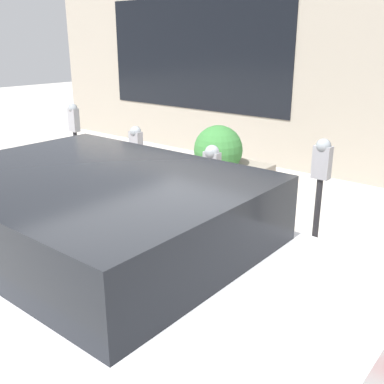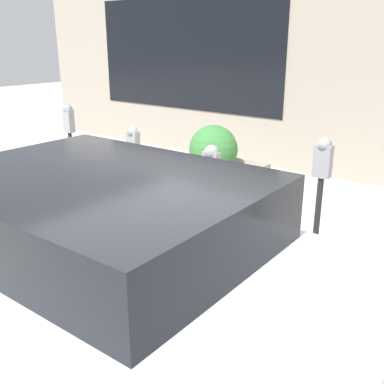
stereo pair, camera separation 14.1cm
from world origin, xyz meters
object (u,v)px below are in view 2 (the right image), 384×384
parking_meter_second (320,189)px  parking_meter_farthest (70,139)px  parking_meter_fourth (134,169)px  parking_meter_middle (211,182)px  parked_car_front (91,264)px  planter_box (213,174)px

parking_meter_second → parking_meter_farthest: size_ratio=1.01×
parking_meter_fourth → parking_meter_farthest: bearing=-0.8°
parking_meter_second → parking_meter_middle: size_ratio=1.17×
parking_meter_farthest → parked_car_front: 3.20m
parking_meter_farthest → parked_car_front: bearing=144.6°
parking_meter_middle → parking_meter_fourth: size_ratio=0.96×
parking_meter_second → planter_box: parking_meter_second is taller
planter_box → parked_car_front: bearing=111.1°
planter_box → parking_meter_second: bearing=145.2°
parking_meter_fourth → parking_meter_farthest: 1.24m
parking_meter_middle → parking_meter_second: bearing=-179.5°
parking_meter_second → parking_meter_middle: (1.18, 0.01, -0.16)m
parking_meter_second → parking_meter_fourth: size_ratio=1.12×
parking_meter_second → parked_car_front: 2.08m
parking_meter_fourth → planter_box: (-0.06, -1.57, -0.43)m
parking_meter_second → parked_car_front: size_ratio=0.37×
parking_meter_middle → parking_meter_fourth: bearing=-1.2°
planter_box → parked_car_front: size_ratio=0.30×
parking_meter_second → parking_meter_fourth: (2.34, -0.02, -0.23)m
parking_meter_second → planter_box: size_ratio=1.22×
parking_meter_farthest → planter_box: bearing=-129.5°
parking_meter_fourth → parked_car_front: bearing=126.9°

